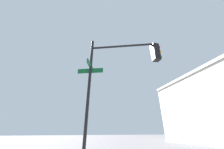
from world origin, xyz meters
The scene contains 1 object.
traffic_signal_near centered at (-6.43, -5.47, 3.99)m, with size 1.58×3.40×5.63m.
Camera 1 is at (-2.09, -6.89, 1.72)m, focal length 19.63 mm.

